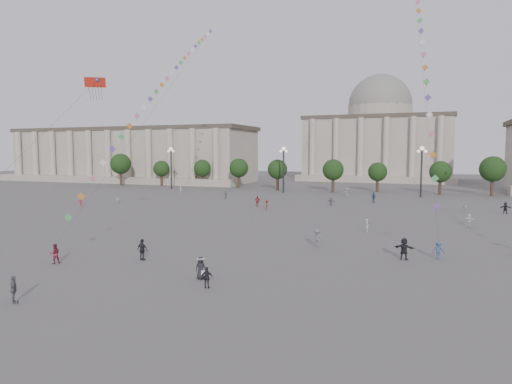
% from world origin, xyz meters
% --- Properties ---
extents(ground, '(360.00, 360.00, 0.00)m').
position_xyz_m(ground, '(0.00, 0.00, 0.00)').
color(ground, '#4F4D4A').
rests_on(ground, ground).
extents(hall_west, '(84.00, 26.22, 17.20)m').
position_xyz_m(hall_west, '(-75.00, 93.89, 8.43)').
color(hall_west, '#A49789').
rests_on(hall_west, ground).
extents(hall_central, '(48.30, 34.30, 35.50)m').
position_xyz_m(hall_central, '(0.00, 129.22, 14.23)').
color(hall_central, '#A49789').
rests_on(hall_central, ground).
extents(tree_row, '(137.12, 5.12, 8.00)m').
position_xyz_m(tree_row, '(0.00, 78.00, 5.39)').
color(tree_row, '#35251A').
rests_on(tree_row, ground).
extents(lamp_post_far_west, '(2.00, 0.90, 10.65)m').
position_xyz_m(lamp_post_far_west, '(-45.00, 70.00, 7.35)').
color(lamp_post_far_west, '#262628').
rests_on(lamp_post_far_west, ground).
extents(lamp_post_mid_west, '(2.00, 0.90, 10.65)m').
position_xyz_m(lamp_post_mid_west, '(-15.00, 70.00, 7.35)').
color(lamp_post_mid_west, '#262628').
rests_on(lamp_post_mid_west, ground).
extents(lamp_post_mid_east, '(2.00, 0.90, 10.65)m').
position_xyz_m(lamp_post_mid_east, '(15.00, 70.00, 7.35)').
color(lamp_post_mid_east, '#262628').
rests_on(lamp_post_mid_east, ground).
extents(person_crowd_0, '(1.11, 1.14, 1.91)m').
position_xyz_m(person_crowd_0, '(6.95, 56.65, 0.96)').
color(person_crowd_0, navy).
rests_on(person_crowd_0, ground).
extents(person_crowd_1, '(1.01, 0.92, 1.68)m').
position_xyz_m(person_crowd_1, '(-36.52, 37.78, 0.84)').
color(person_crowd_1, '#B6B7B2').
rests_on(person_crowd_1, ground).
extents(person_crowd_2, '(0.77, 1.20, 1.75)m').
position_xyz_m(person_crowd_2, '(-39.63, 31.74, 0.88)').
color(person_crowd_2, '#A02B46').
rests_on(person_crowd_2, ground).
extents(person_crowd_3, '(1.86, 0.80, 1.94)m').
position_xyz_m(person_crowd_3, '(14.87, 11.07, 0.97)').
color(person_crowd_3, black).
rests_on(person_crowd_3, ground).
extents(person_crowd_4, '(1.59, 1.66, 1.89)m').
position_xyz_m(person_crowd_4, '(0.60, 64.60, 0.94)').
color(person_crowd_4, beige).
rests_on(person_crowd_4, ground).
extents(person_crowd_6, '(1.22, 0.72, 1.86)m').
position_xyz_m(person_crowd_6, '(6.47, 13.35, 0.93)').
color(person_crowd_6, slate).
rests_on(person_crowd_6, ground).
extents(person_crowd_7, '(1.52, 0.75, 1.57)m').
position_xyz_m(person_crowd_7, '(21.64, 33.37, 0.79)').
color(person_crowd_7, white).
rests_on(person_crowd_7, ground).
extents(person_crowd_9, '(1.67, 0.65, 1.76)m').
position_xyz_m(person_crowd_9, '(27.76, 48.19, 0.88)').
color(person_crowd_9, black).
rests_on(person_crowd_9, ground).
extents(person_crowd_10, '(0.71, 0.75, 1.71)m').
position_xyz_m(person_crowd_10, '(-35.94, 59.19, 0.86)').
color(person_crowd_10, silver).
rests_on(person_crowd_10, ground).
extents(person_crowd_12, '(1.52, 0.85, 1.56)m').
position_xyz_m(person_crowd_12, '(0.64, 48.25, 0.78)').
color(person_crowd_12, slate).
rests_on(person_crowd_12, ground).
extents(person_crowd_13, '(0.55, 0.66, 1.53)m').
position_xyz_m(person_crowd_13, '(9.96, 24.32, 0.77)').
color(person_crowd_13, beige).
rests_on(person_crowd_13, ground).
extents(person_crowd_16, '(1.05, 0.58, 1.68)m').
position_xyz_m(person_crowd_16, '(-21.69, 52.60, 0.84)').
color(person_crowd_16, slate).
rests_on(person_crowd_16, ground).
extents(person_crowd_17, '(1.09, 1.23, 1.65)m').
position_xyz_m(person_crowd_17, '(-8.05, 39.16, 0.83)').
color(person_crowd_17, maroon).
rests_on(person_crowd_17, ground).
extents(person_crowd_18, '(0.90, 0.39, 1.52)m').
position_xyz_m(person_crowd_18, '(22.10, 47.23, 0.76)').
color(person_crowd_18, '#BABBB7').
rests_on(person_crowd_18, ground).
extents(person_crowd_20, '(1.17, 0.72, 1.86)m').
position_xyz_m(person_crowd_20, '(-11.10, 42.84, 0.93)').
color(person_crowd_20, maroon).
rests_on(person_crowd_20, ground).
extents(tourist_1, '(1.16, 0.62, 1.88)m').
position_xyz_m(tourist_1, '(-6.61, 2.57, 0.94)').
color(tourist_1, black).
rests_on(tourist_1, ground).
extents(tourist_3, '(1.03, 1.06, 1.78)m').
position_xyz_m(tourist_3, '(-7.40, -10.00, 0.89)').
color(tourist_3, slate).
rests_on(tourist_3, ground).
extents(tourist_4, '(0.95, 0.62, 1.50)m').
position_xyz_m(tourist_4, '(2.48, -2.77, 0.75)').
color(tourist_4, '#232127').
rests_on(tourist_4, ground).
extents(kite_flyer_0, '(1.03, 1.06, 1.72)m').
position_xyz_m(kite_flyer_0, '(-12.87, -1.13, 0.86)').
color(kite_flyer_0, maroon).
rests_on(kite_flyer_0, ground).
extents(kite_flyer_1, '(1.14, 0.81, 1.60)m').
position_xyz_m(kite_flyer_1, '(17.71, 12.32, 0.80)').
color(kite_flyer_1, '#354B79').
rests_on(kite_flyer_1, ground).
extents(hat_person, '(0.88, 0.61, 1.71)m').
position_xyz_m(hat_person, '(1.01, -0.91, 0.89)').
color(hat_person, black).
rests_on(hat_person, ground).
extents(dragon_kite, '(3.54, 8.42, 22.17)m').
position_xyz_m(dragon_kite, '(-17.31, 9.54, 16.11)').
color(dragon_kite, red).
rests_on(dragon_kite, ground).
extents(kite_train_west, '(13.60, 54.60, 66.72)m').
position_xyz_m(kite_train_west, '(-19.80, 28.21, 19.66)').
color(kite_train_west, '#3F3F3F').
rests_on(kite_train_west, ground).
extents(kite_train_mid, '(6.37, 44.06, 65.67)m').
position_xyz_m(kite_train_mid, '(14.68, 35.98, 27.53)').
color(kite_train_mid, '#3F3F3F').
rests_on(kite_train_mid, ground).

